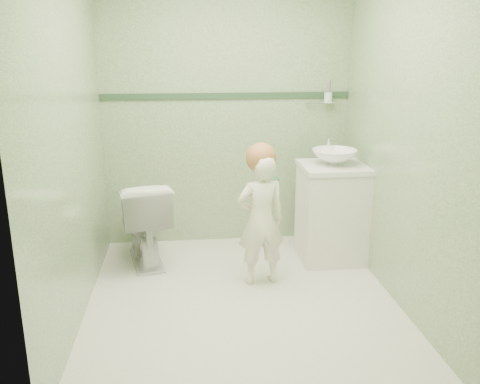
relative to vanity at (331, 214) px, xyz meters
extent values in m
plane|color=silver|center=(-0.84, -0.70, -0.40)|extent=(2.50, 2.50, 0.00)
cube|color=gray|center=(-0.84, 0.55, 0.80)|extent=(2.20, 0.04, 2.40)
cube|color=gray|center=(-0.84, -1.95, 0.80)|extent=(2.20, 0.04, 2.40)
cube|color=gray|center=(-1.94, -0.70, 0.80)|extent=(0.04, 2.50, 2.40)
cube|color=gray|center=(0.26, -0.70, 0.80)|extent=(0.04, 2.50, 2.40)
cube|color=#29442D|center=(-0.84, 0.54, 0.95)|extent=(2.20, 0.02, 0.05)
cube|color=white|center=(0.00, 0.00, 0.00)|extent=(0.52, 0.50, 0.80)
cube|color=white|center=(0.00, 0.00, 0.41)|extent=(0.54, 0.52, 0.04)
imported|color=white|center=(0.00, 0.00, 0.49)|extent=(0.37, 0.37, 0.13)
cylinder|color=silver|center=(0.00, 0.20, 0.55)|extent=(0.03, 0.03, 0.18)
cylinder|color=silver|center=(0.00, 0.15, 0.63)|extent=(0.02, 0.12, 0.02)
cylinder|color=silver|center=(0.00, 0.50, 0.88)|extent=(0.26, 0.02, 0.02)
cylinder|color=silver|center=(0.06, 0.48, 0.93)|extent=(0.07, 0.07, 0.09)
cylinder|color=#7F52C0|center=(0.06, 0.47, 1.00)|extent=(0.01, 0.01, 0.17)
cylinder|color=#CF394D|center=(0.07, 0.48, 1.00)|extent=(0.01, 0.01, 0.17)
imported|color=white|center=(-1.58, 0.10, -0.04)|extent=(0.54, 0.78, 0.72)
imported|color=white|center=(-0.66, -0.40, 0.11)|extent=(0.40, 0.30, 1.02)
sphere|color=#A4643A|center=(-0.66, -0.37, 0.58)|extent=(0.23, 0.23, 0.23)
cylinder|color=#0C8061|center=(-0.57, -0.52, 0.46)|extent=(0.06, 0.14, 0.06)
cube|color=white|center=(-0.63, -0.48, 0.50)|extent=(0.03, 0.03, 0.02)
camera|label=1|loc=(-1.22, -4.02, 1.39)|focal=38.43mm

